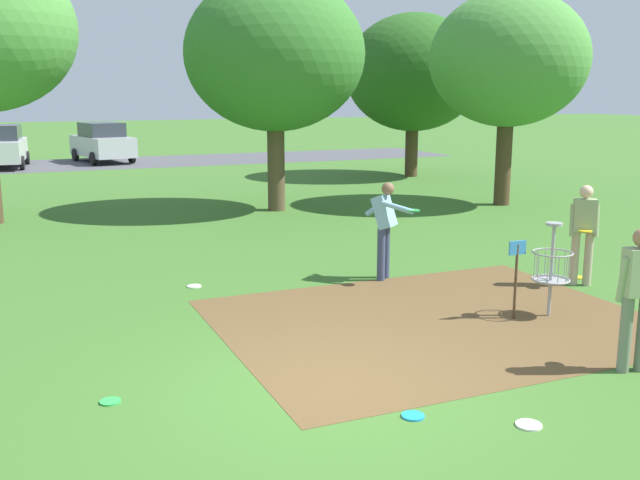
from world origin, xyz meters
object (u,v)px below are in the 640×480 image
object	(u,v)px
player_throwing	(385,224)
frisbee_near_basket	(110,401)
disc_golf_basket	(548,266)
parked_car_leftmost	(1,146)
tree_mid_left	(413,73)
tree_near_right	(509,60)
frisbee_far_right	(579,277)
frisbee_scattered_a	(413,416)
player_foreground_watching	(638,292)
parked_car_center_left	(102,142)
player_waiting_left	(584,229)
frisbee_mid_grass	(529,425)
frisbee_by_tee	(194,286)
tree_mid_center	(275,54)

from	to	relation	value
player_throwing	frisbee_near_basket	bearing A→B (deg)	-146.41
disc_golf_basket	player_throwing	xyz separation A→B (m)	(-1.15, 2.82, 0.23)
parked_car_leftmost	tree_mid_left	bearing A→B (deg)	-34.03
frisbee_near_basket	tree_mid_left	size ratio (longest dim) A/B	0.04
tree_near_right	parked_car_leftmost	world-z (taller)	tree_near_right
frisbee_far_right	frisbee_scattered_a	distance (m)	6.64
player_foreground_watching	frisbee_scattered_a	size ratio (longest dim) A/B	7.26
disc_golf_basket	parked_car_center_left	size ratio (longest dim) A/B	0.31
player_waiting_left	frisbee_mid_grass	world-z (taller)	player_waiting_left
player_throwing	player_waiting_left	distance (m)	3.32
frisbee_far_right	player_waiting_left	bearing A→B (deg)	-132.75
frisbee_far_right	frisbee_scattered_a	size ratio (longest dim) A/B	1.02
frisbee_by_tee	tree_near_right	xyz separation A→B (m)	(10.41, 5.39, 4.10)
player_throwing	tree_mid_center	distance (m)	8.54
player_waiting_left	frisbee_far_right	xyz separation A→B (m)	(0.34, 0.37, -0.96)
disc_golf_basket	tree_near_right	xyz separation A→B (m)	(6.07, 9.02, 3.36)
tree_mid_center	frisbee_far_right	bearing A→B (deg)	-75.52
frisbee_mid_grass	tree_mid_left	distance (m)	21.88
frisbee_scattered_a	parked_car_center_left	bearing A→B (deg)	89.02
player_waiting_left	parked_car_center_left	bearing A→B (deg)	100.25
frisbee_scattered_a	parked_car_leftmost	distance (m)	28.66
frisbee_near_basket	tree_near_right	world-z (taller)	tree_near_right
player_foreground_watching	tree_mid_center	distance (m)	13.17
frisbee_mid_grass	player_foreground_watching	bearing A→B (deg)	18.37
player_foreground_watching	tree_mid_left	size ratio (longest dim) A/B	0.28
frisbee_far_right	parked_car_center_left	size ratio (longest dim) A/B	0.05
frisbee_near_basket	frisbee_scattered_a	world-z (taller)	same
disc_golf_basket	frisbee_near_basket	world-z (taller)	disc_golf_basket
player_throwing	tree_mid_center	bearing A→B (deg)	83.86
player_waiting_left	parked_car_leftmost	size ratio (longest dim) A/B	0.39
player_waiting_left	frisbee_scattered_a	world-z (taller)	player_waiting_left
parked_car_leftmost	frisbee_scattered_a	bearing A→B (deg)	-82.30
parked_car_center_left	player_throwing	bearing A→B (deg)	-85.70
tree_near_right	tree_mid_center	distance (m)	6.59
player_throwing	frisbee_near_basket	size ratio (longest dim) A/B	7.75
frisbee_mid_grass	tree_mid_center	bearing A→B (deg)	80.55
frisbee_by_tee	tree_mid_center	distance (m)	9.14
frisbee_by_tee	parked_car_center_left	world-z (taller)	parked_car_center_left
frisbee_near_basket	player_waiting_left	bearing A→B (deg)	12.17
frisbee_far_right	tree_near_right	size ratio (longest dim) A/B	0.04
frisbee_mid_grass	frisbee_scattered_a	bearing A→B (deg)	146.36
disc_golf_basket	tree_mid_left	world-z (taller)	tree_mid_left
tree_near_right	player_waiting_left	bearing A→B (deg)	-118.91
player_foreground_watching	frisbee_near_basket	world-z (taller)	player_foreground_watching
player_foreground_watching	parked_car_leftmost	distance (m)	29.15
player_foreground_watching	frisbee_far_right	bearing A→B (deg)	54.59
tree_mid_center	parked_car_leftmost	xyz separation A→B (m)	(-7.02, 15.57, -3.29)
player_foreground_watching	parked_car_center_left	distance (m)	29.36
frisbee_far_right	frisbee_by_tee	bearing A→B (deg)	161.68
tree_near_right	parked_car_leftmost	distance (m)	22.05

